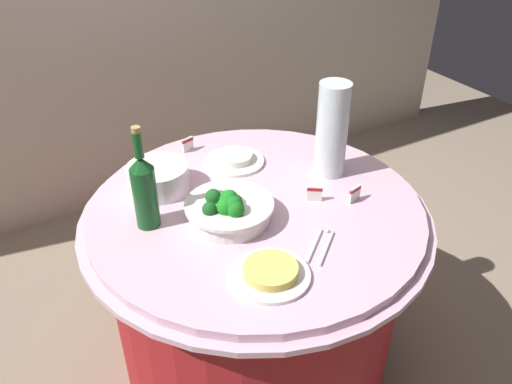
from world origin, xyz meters
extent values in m
plane|color=gray|center=(0.00, 0.00, 0.00)|extent=(6.00, 6.00, 0.00)
cylinder|color=maroon|center=(0.00, 0.00, 0.34)|extent=(1.01, 1.01, 0.69)
cylinder|color=#E0B2C6|center=(0.00, 0.00, 0.70)|extent=(1.16, 1.16, 0.02)
cylinder|color=#E0B2C6|center=(0.00, 0.00, 0.72)|extent=(1.10, 1.10, 0.03)
cylinder|color=white|center=(-0.11, -0.03, 0.77)|extent=(0.26, 0.26, 0.05)
cylinder|color=white|center=(-0.11, -0.03, 0.80)|extent=(0.28, 0.28, 0.01)
sphere|color=#19751E|center=(-0.13, -0.05, 0.81)|extent=(0.05, 0.05, 0.05)
sphere|color=#19721E|center=(-0.12, -0.03, 0.81)|extent=(0.05, 0.05, 0.05)
sphere|color=#19571E|center=(-0.15, 0.01, 0.81)|extent=(0.05, 0.05, 0.05)
sphere|color=#197D1E|center=(-0.11, -0.02, 0.81)|extent=(0.06, 0.06, 0.06)
sphere|color=#19841E|center=(-0.14, -0.06, 0.82)|extent=(0.06, 0.06, 0.06)
sphere|color=#19721E|center=(-0.12, -0.07, 0.82)|extent=(0.06, 0.06, 0.06)
sphere|color=#197A1E|center=(-0.12, -0.09, 0.82)|extent=(0.06, 0.06, 0.06)
sphere|color=#19611E|center=(-0.10, -0.04, 0.81)|extent=(0.04, 0.04, 0.04)
sphere|color=#19541E|center=(-0.18, -0.04, 0.81)|extent=(0.05, 0.05, 0.05)
cylinder|color=white|center=(-0.24, 0.25, 0.74)|extent=(0.21, 0.21, 0.01)
cylinder|color=white|center=(-0.24, 0.25, 0.76)|extent=(0.21, 0.21, 0.01)
cylinder|color=white|center=(-0.24, 0.25, 0.77)|extent=(0.21, 0.21, 0.01)
cylinder|color=white|center=(-0.24, 0.25, 0.78)|extent=(0.21, 0.21, 0.01)
cylinder|color=white|center=(-0.24, 0.25, 0.79)|extent=(0.21, 0.21, 0.01)
cylinder|color=white|center=(-0.24, 0.25, 0.80)|extent=(0.21, 0.21, 0.01)
cylinder|color=white|center=(-0.24, 0.25, 0.80)|extent=(0.21, 0.21, 0.01)
cylinder|color=white|center=(-0.24, 0.25, 0.81)|extent=(0.21, 0.21, 0.01)
cylinder|color=white|center=(-0.24, 0.25, 0.82)|extent=(0.21, 0.21, 0.01)
cylinder|color=#124C1D|center=(-0.34, 0.07, 0.84)|extent=(0.07, 0.07, 0.20)
cone|color=#124C1D|center=(-0.34, 0.07, 0.96)|extent=(0.07, 0.07, 0.04)
cylinder|color=#124C1D|center=(-0.34, 0.07, 1.02)|extent=(0.03, 0.03, 0.08)
cylinder|color=#B2844C|center=(-0.34, 0.07, 1.07)|extent=(0.03, 0.03, 0.02)
cylinder|color=silver|center=(0.33, 0.05, 0.91)|extent=(0.11, 0.11, 0.34)
sphere|color=#E5B26B|center=(0.35, 0.05, 0.78)|extent=(0.06, 0.06, 0.06)
sphere|color=#E5B26B|center=(0.32, 0.07, 0.78)|extent=(0.06, 0.06, 0.06)
sphere|color=#E5B26B|center=(0.32, 0.03, 0.78)|extent=(0.06, 0.06, 0.06)
sphere|color=#72C64C|center=(0.35, 0.06, 0.83)|extent=(0.06, 0.06, 0.06)
sphere|color=#72C64C|center=(0.31, 0.06, 0.83)|extent=(0.06, 0.06, 0.06)
sphere|color=#72C64C|center=(0.33, 0.03, 0.83)|extent=(0.06, 0.06, 0.06)
sphere|color=red|center=(0.34, 0.07, 0.89)|extent=(0.06, 0.06, 0.06)
sphere|color=red|center=(0.31, 0.05, 0.89)|extent=(0.06, 0.06, 0.06)
sphere|color=red|center=(0.34, 0.03, 0.89)|extent=(0.06, 0.06, 0.06)
cylinder|color=silver|center=(0.07, -0.30, 0.74)|extent=(0.13, 0.11, 0.01)
cylinder|color=silver|center=(0.05, -0.27, 0.74)|extent=(0.13, 0.11, 0.01)
sphere|color=silver|center=(0.12, -0.24, 0.74)|extent=(0.01, 0.01, 0.01)
cylinder|color=white|center=(0.06, 0.28, 0.75)|extent=(0.22, 0.22, 0.01)
cylinder|color=white|center=(0.06, 0.28, 0.76)|extent=(0.13, 0.13, 0.03)
cylinder|color=white|center=(-0.13, -0.32, 0.75)|extent=(0.22, 0.22, 0.01)
cylinder|color=#EACC60|center=(-0.13, -0.32, 0.76)|extent=(0.15, 0.15, 0.03)
cube|color=white|center=(0.29, -0.14, 0.77)|extent=(0.05, 0.02, 0.05)
cube|color=maroon|center=(0.29, -0.14, 0.79)|extent=(0.05, 0.02, 0.01)
cube|color=white|center=(-0.05, 0.45, 0.77)|extent=(0.05, 0.02, 0.05)
cube|color=maroon|center=(-0.05, 0.45, 0.79)|extent=(0.05, 0.02, 0.01)
cube|color=white|center=(0.18, -0.07, 0.77)|extent=(0.05, 0.03, 0.05)
cube|color=maroon|center=(0.18, -0.07, 0.79)|extent=(0.05, 0.04, 0.01)
camera|label=1|loc=(-0.68, -1.22, 1.72)|focal=36.32mm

